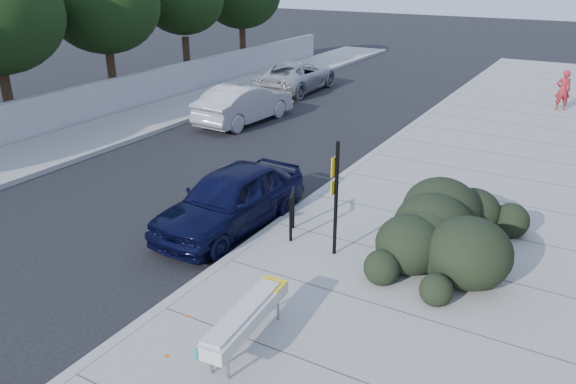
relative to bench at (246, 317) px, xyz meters
name	(u,v)px	position (x,y,z in m)	size (l,w,h in m)	color
ground	(227,265)	(-1.92, 2.11, -0.67)	(120.00, 120.00, 0.00)	black
sidewalk_near	(548,230)	(3.68, 7.11, -0.60)	(11.20, 50.00, 0.15)	gray
sidewalk_far	(93,136)	(-11.42, 7.11, -0.60)	(3.00, 50.00, 0.15)	gray
curb_near	(332,185)	(-1.92, 7.11, -0.59)	(0.22, 50.00, 0.17)	#9E9E99
curb_far	(123,142)	(-9.92, 7.11, -0.59)	(0.22, 50.00, 0.17)	#9E9E99
far_wall	(58,112)	(-13.12, 7.11, 0.08)	(0.30, 40.00, 1.50)	#9E9E99
tree_far_d	(104,6)	(-14.42, 11.11, 3.52)	(4.60, 4.60, 6.16)	#332114
bench	(246,317)	(0.00, 0.00, 0.00)	(0.61, 2.22, 0.66)	gray
bike_rack	(292,209)	(-1.32, 3.80, 0.11)	(0.34, 0.66, 1.05)	black
sign_post	(336,192)	(-0.11, 3.46, 0.89)	(0.10, 0.29, 2.48)	black
hedge	(456,222)	(2.08, 4.66, 0.24)	(2.03, 4.06, 1.52)	black
sedan_navy	(230,199)	(-2.89, 3.64, 0.07)	(1.75, 4.35, 1.48)	black
wagon_silver	(244,103)	(-7.92, 11.65, 0.08)	(1.59, 4.56, 1.50)	#ADADB2
suv_silver	(296,76)	(-9.02, 17.76, 0.05)	(2.39, 5.18, 1.44)	#9FA2A4
pedestrian	(563,90)	(2.65, 19.44, 0.30)	(0.60, 0.39, 1.64)	maroon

